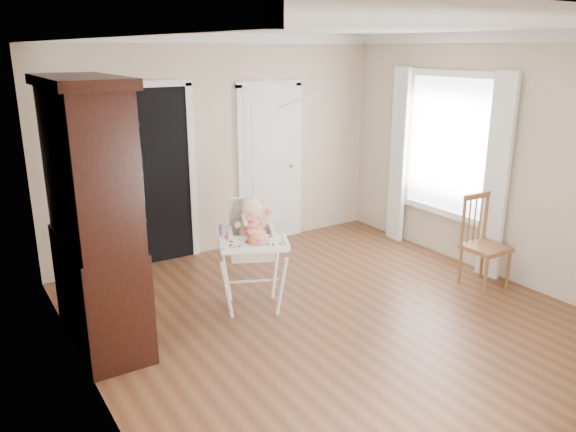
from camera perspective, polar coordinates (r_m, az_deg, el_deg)
floor at (r=5.51m, az=5.28°, el=-10.71°), size 5.00×5.00×0.00m
ceiling at (r=4.89m, az=6.17°, el=18.62°), size 5.00×5.00×0.00m
wall_back at (r=7.12m, az=-6.85°, el=7.08°), size 4.50×0.00×4.50m
wall_left at (r=4.09m, az=-20.04°, el=-1.11°), size 0.00×5.00×5.00m
wall_right at (r=6.63m, az=21.29°, el=5.34°), size 0.00×5.00×5.00m
crown_molding at (r=4.89m, az=6.14°, el=17.92°), size 4.50×5.00×0.12m
doorway at (r=6.82m, az=-13.55°, el=4.24°), size 1.06×0.05×2.22m
closet_door at (r=7.49m, az=-1.83°, el=5.13°), size 0.96×0.09×2.13m
window_right at (r=7.08m, az=15.71°, el=6.00°), size 0.13×1.84×2.30m
high_chair at (r=5.52m, az=-3.71°, el=-2.68°), size 0.91×0.99×1.13m
baby at (r=5.49m, az=-3.75°, el=-0.85°), size 0.32×0.33×0.53m
cake at (r=5.24m, az=-3.16°, el=-2.12°), size 0.23×0.23×0.11m
sippy_cup at (r=5.38m, az=-6.63°, el=-1.51°), size 0.07×0.07×0.17m
china_cabinet at (r=5.01m, az=-19.15°, el=-0.08°), size 0.61×1.38×2.32m
dining_chair at (r=6.47m, az=19.26°, el=-2.76°), size 0.43×0.43×1.02m
streamer at (r=5.63m, az=-2.11°, el=13.78°), size 0.38×0.36×0.15m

